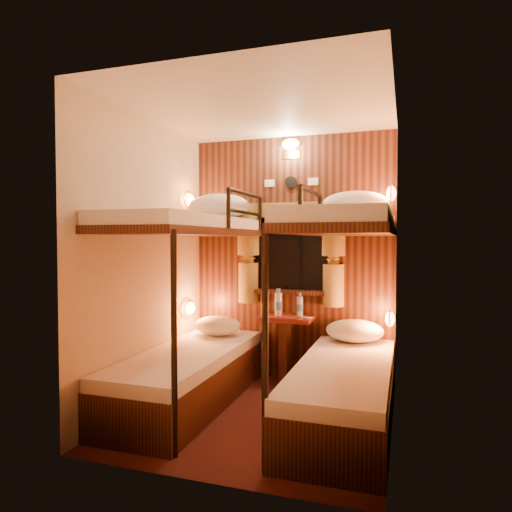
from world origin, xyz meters
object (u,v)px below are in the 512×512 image
(bunk_right, at_px, (344,349))
(table, at_px, (286,340))
(bottle_left, at_px, (278,304))
(bottle_right, at_px, (300,306))
(bunk_left, at_px, (189,338))

(bunk_right, relative_size, table, 2.90)
(table, xyz_separation_m, bottle_left, (-0.08, -0.00, 0.35))
(table, distance_m, bottle_right, 0.36)
(table, relative_size, bottle_left, 2.49)
(bottle_left, bearing_deg, bunk_left, -126.18)
(bottle_right, bearing_deg, bunk_left, -133.94)
(bottle_left, bearing_deg, table, 3.02)
(bunk_right, bearing_deg, table, 129.67)
(bunk_left, height_order, table, bunk_left)
(bunk_left, xyz_separation_m, bottle_left, (0.57, 0.78, 0.20))
(bunk_left, xyz_separation_m, table, (0.65, 0.78, -0.14))
(bottle_left, xyz_separation_m, bottle_right, (0.20, 0.02, -0.02))
(bunk_right, height_order, bottle_left, bunk_right)
(table, bearing_deg, bunk_left, -129.67)
(bunk_left, bearing_deg, bottle_left, 53.82)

